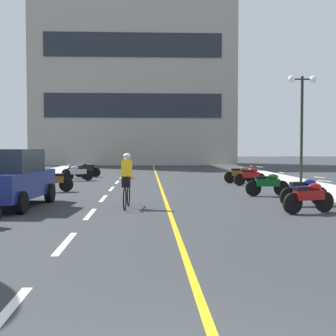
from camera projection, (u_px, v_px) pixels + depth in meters
The scene contains 29 objects.
ground_plane at pixel (155, 183), 24.19m from camera, with size 140.00×140.00×0.00m, color #2D3033.
curb_left at pixel (29, 179), 26.85m from camera, with size 2.40×72.00×0.12m, color #B7B2A8.
curb_right at pixel (276, 178), 27.51m from camera, with size 2.40×72.00×0.12m, color #B7B2A8.
lane_dash_0 at pixel (2, 318), 5.13m from camera, with size 0.14×2.20×0.01m, color silver.
lane_dash_1 at pixel (65, 243), 9.13m from camera, with size 0.14×2.20×0.01m, color silver.
lane_dash_2 at pixel (90, 214), 13.12m from camera, with size 0.14×2.20×0.01m, color silver.
lane_dash_3 at pixel (103, 198), 17.11m from camera, with size 0.14×2.20×0.01m, color silver.
lane_dash_4 at pixel (112, 189), 21.10m from camera, with size 0.14×2.20×0.01m, color silver.
lane_dash_5 at pixel (117, 182), 25.09m from camera, with size 0.14×2.20×0.01m, color silver.
lane_dash_6 at pixel (121, 177), 29.09m from camera, with size 0.14×2.20×0.01m, color silver.
lane_dash_7 at pixel (124, 174), 33.08m from camera, with size 0.14×2.20×0.01m, color silver.
lane_dash_8 at pixel (127, 171), 37.07m from camera, with size 0.14×2.20×0.01m, color silver.
lane_dash_9 at pixel (129, 169), 41.06m from camera, with size 0.14×2.20×0.01m, color silver.
lane_dash_10 at pixel (130, 167), 45.05m from camera, with size 0.14×2.20×0.01m, color silver.
lane_dash_11 at pixel (132, 165), 49.04m from camera, with size 0.14×2.20×0.01m, color silver.
centre_line_yellow at pixel (158, 179), 27.19m from camera, with size 0.12×66.00×0.01m, color gold.
office_building at pixel (134, 71), 51.49m from camera, with size 21.59×7.92×20.53m.
street_lamp_mid at pixel (302, 105), 23.43m from camera, with size 1.46×0.36×5.35m.
parked_car_near at pixel (10, 178), 14.53m from camera, with size 2.19×4.32×1.82m.
motorcycle_3 at pixel (309, 197), 13.29m from camera, with size 1.64×0.79×0.92m.
motorcycle_4 at pixel (304, 191), 14.98m from camera, with size 1.68×0.65×0.92m.
motorcycle_5 at pixel (268, 184), 17.92m from camera, with size 1.70×0.60×0.92m.
motorcycle_6 at pixel (52, 181), 19.59m from camera, with size 1.69×0.60×0.92m.
motorcycle_7 at pixel (250, 176), 22.98m from camera, with size 1.67×0.69×0.92m.
motorcycle_8 at pixel (241, 174), 24.38m from camera, with size 1.70×0.60×0.92m.
motorcycle_9 at pixel (78, 172), 26.06m from camera, with size 1.64×0.80×0.92m.
motorcycle_10 at pixel (75, 171), 27.71m from camera, with size 1.70×0.60×0.92m.
motorcycle_11 at pixel (87, 170), 29.43m from camera, with size 1.69×0.61×0.92m.
cyclist_rider at pixel (127, 179), 14.47m from camera, with size 0.42×1.77×1.71m.
Camera 1 is at (-0.40, -3.13, 1.88)m, focal length 49.91 mm.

